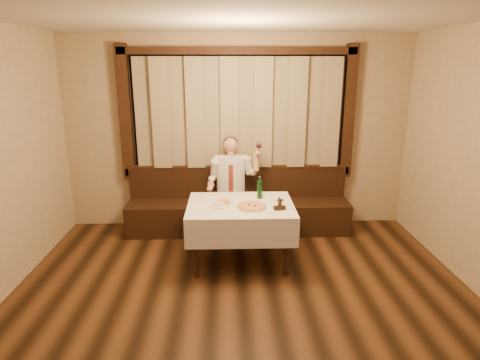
{
  "coord_description": "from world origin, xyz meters",
  "views": [
    {
      "loc": [
        -0.15,
        -2.83,
        2.36
      ],
      "look_at": [
        0.0,
        1.9,
        1.0
      ],
      "focal_mm": 30.0,
      "sensor_mm": 36.0,
      "label": 1
    }
  ],
  "objects_px": {
    "pizza": "(252,206)",
    "cruet_caddy": "(280,205)",
    "pasta_cream": "(219,203)",
    "green_bottle": "(260,189)",
    "pasta_red": "(223,201)",
    "seated_man": "(231,179)",
    "banquette": "(238,209)",
    "dining_table": "(241,212)"
  },
  "relations": [
    {
      "from": "pizza",
      "to": "cruet_caddy",
      "type": "bearing_deg",
      "value": -13.46
    },
    {
      "from": "pasta_cream",
      "to": "green_bottle",
      "type": "distance_m",
      "value": 0.57
    },
    {
      "from": "pasta_red",
      "to": "green_bottle",
      "type": "relative_size",
      "value": 1.0
    },
    {
      "from": "pasta_red",
      "to": "cruet_caddy",
      "type": "xyz_separation_m",
      "value": [
        0.65,
        -0.21,
        0.01
      ]
    },
    {
      "from": "pasta_red",
      "to": "seated_man",
      "type": "height_order",
      "value": "seated_man"
    },
    {
      "from": "pasta_cream",
      "to": "cruet_caddy",
      "type": "height_order",
      "value": "cruet_caddy"
    },
    {
      "from": "banquette",
      "to": "pasta_red",
      "type": "relative_size",
      "value": 11.28
    },
    {
      "from": "banquette",
      "to": "seated_man",
      "type": "distance_m",
      "value": 0.52
    },
    {
      "from": "seated_man",
      "to": "cruet_caddy",
      "type": "bearing_deg",
      "value": -64.44
    },
    {
      "from": "pasta_red",
      "to": "pasta_cream",
      "type": "relative_size",
      "value": 1.08
    },
    {
      "from": "banquette",
      "to": "cruet_caddy",
      "type": "height_order",
      "value": "banquette"
    },
    {
      "from": "pizza",
      "to": "pasta_red",
      "type": "bearing_deg",
      "value": 157.69
    },
    {
      "from": "pizza",
      "to": "pasta_red",
      "type": "distance_m",
      "value": 0.36
    },
    {
      "from": "pizza",
      "to": "green_bottle",
      "type": "xyz_separation_m",
      "value": [
        0.12,
        0.34,
        0.11
      ]
    },
    {
      "from": "green_bottle",
      "to": "cruet_caddy",
      "type": "bearing_deg",
      "value": -64.55
    },
    {
      "from": "pasta_cream",
      "to": "seated_man",
      "type": "bearing_deg",
      "value": 81.15
    },
    {
      "from": "pizza",
      "to": "pasta_red",
      "type": "xyz_separation_m",
      "value": [
        -0.33,
        0.14,
        0.02
      ]
    },
    {
      "from": "banquette",
      "to": "pasta_cream",
      "type": "height_order",
      "value": "banquette"
    },
    {
      "from": "pasta_red",
      "to": "green_bottle",
      "type": "bearing_deg",
      "value": 23.9
    },
    {
      "from": "cruet_caddy",
      "to": "seated_man",
      "type": "relative_size",
      "value": 0.1
    },
    {
      "from": "cruet_caddy",
      "to": "seated_man",
      "type": "xyz_separation_m",
      "value": [
        -0.54,
        1.14,
        0.0
      ]
    },
    {
      "from": "dining_table",
      "to": "cruet_caddy",
      "type": "height_order",
      "value": "cruet_caddy"
    },
    {
      "from": "green_bottle",
      "to": "banquette",
      "type": "bearing_deg",
      "value": 106.85
    },
    {
      "from": "dining_table",
      "to": "green_bottle",
      "type": "distance_m",
      "value": 0.4
    },
    {
      "from": "pasta_red",
      "to": "dining_table",
      "type": "bearing_deg",
      "value": -3.03
    },
    {
      "from": "seated_man",
      "to": "pasta_cream",
      "type": "bearing_deg",
      "value": -98.85
    },
    {
      "from": "pizza",
      "to": "seated_man",
      "type": "xyz_separation_m",
      "value": [
        -0.23,
        1.06,
        0.04
      ]
    },
    {
      "from": "pizza",
      "to": "banquette",
      "type": "bearing_deg",
      "value": 96.22
    },
    {
      "from": "pasta_red",
      "to": "seated_man",
      "type": "distance_m",
      "value": 0.93
    },
    {
      "from": "dining_table",
      "to": "pasta_cream",
      "type": "xyz_separation_m",
      "value": [
        -0.25,
        -0.04,
        0.14
      ]
    },
    {
      "from": "pizza",
      "to": "cruet_caddy",
      "type": "height_order",
      "value": "cruet_caddy"
    },
    {
      "from": "pizza",
      "to": "pasta_cream",
      "type": "xyz_separation_m",
      "value": [
        -0.38,
        0.08,
        0.02
      ]
    },
    {
      "from": "dining_table",
      "to": "green_bottle",
      "type": "bearing_deg",
      "value": 40.88
    },
    {
      "from": "pasta_red",
      "to": "pasta_cream",
      "type": "distance_m",
      "value": 0.07
    },
    {
      "from": "banquette",
      "to": "pizza",
      "type": "relative_size",
      "value": 9.05
    },
    {
      "from": "green_bottle",
      "to": "pasta_cream",
      "type": "bearing_deg",
      "value": -152.92
    },
    {
      "from": "dining_table",
      "to": "pizza",
      "type": "xyz_separation_m",
      "value": [
        0.13,
        -0.13,
        0.12
      ]
    },
    {
      "from": "pasta_red",
      "to": "banquette",
      "type": "bearing_deg",
      "value": 78.32
    },
    {
      "from": "pasta_cream",
      "to": "cruet_caddy",
      "type": "distance_m",
      "value": 0.71
    },
    {
      "from": "pasta_cream",
      "to": "seated_man",
      "type": "relative_size",
      "value": 0.19
    },
    {
      "from": "pasta_red",
      "to": "cruet_caddy",
      "type": "relative_size",
      "value": 2.0
    },
    {
      "from": "banquette",
      "to": "green_bottle",
      "type": "xyz_separation_m",
      "value": [
        0.25,
        -0.81,
        0.57
      ]
    }
  ]
}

